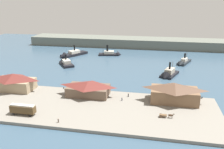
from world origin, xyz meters
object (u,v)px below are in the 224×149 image
Objects in this scene: mooring_post_center_east at (202,98)px; ferry_shed_west_terminal at (14,81)px; pedestrian_at_waters_edge at (122,99)px; ferry_mid_harbor at (112,54)px; ferry_moored_west at (66,63)px; ferry_departing_north at (183,62)px; street_tram at (23,109)px; ferry_shed_central_terminal at (174,93)px; ferry_moored_east at (71,54)px; pedestrian_near_west_shed at (58,121)px; mooring_post_center_west at (64,88)px; horse_cart at (166,115)px; pedestrian_walking_west at (13,111)px; pedestrian_near_cart at (128,95)px; ferry_shed_customs_shed at (88,88)px; ferry_outer_harbor at (168,74)px.

ferry_shed_west_terminal is at bearing -176.34° from mooring_post_center_east.
ferry_mid_harbor is at bearing 103.60° from pedestrian_at_waters_edge.
ferry_departing_north is at bearing 11.82° from ferry_moored_west.
ferry_departing_north is at bearing 53.00° from street_tram.
ferry_shed_central_terminal reaches higher than ferry_mid_harbor.
ferry_mid_harbor is 0.76× the size of ferry_moored_east.
pedestrian_near_west_shed reaches higher than mooring_post_center_west.
horse_cart is 0.31× the size of ferry_mid_harbor.
street_tram reaches higher than pedestrian_walking_west.
pedestrian_at_waters_edge is (-22.31, -3.47, -3.39)m from ferry_shed_central_terminal.
ferry_shed_west_terminal is 43.11m from pedestrian_near_west_shed.
ferry_shed_west_terminal reaches higher than pedestrian_near_cart.
mooring_post_center_west is at bearing -96.88° from ferry_mid_harbor.
mooring_post_center_west is (5.34, 28.31, -1.98)m from street_tram.
ferry_shed_west_terminal is 89.18m from mooring_post_center_east.
ferry_mid_harbor is (-23.24, 82.06, -0.73)m from pedestrian_near_cart.
ferry_shed_customs_shed is at bearing 42.82° from pedestrian_walking_west.
ferry_moored_east reaches higher than pedestrian_near_west_shed.
horse_cart is (34.95, -15.18, -2.36)m from ferry_shed_customs_shed.
ferry_shed_customs_shed is at bearing 168.44° from pedestrian_at_waters_edge.
ferry_shed_customs_shed is 11.27× the size of pedestrian_near_cart.
mooring_post_center_west is 1.00× the size of mooring_post_center_east.
ferry_shed_customs_shed is at bearing 49.69° from street_tram.
ferry_moored_east is (-30.97, -9.26, 0.10)m from ferry_mid_harbor.
pedestrian_near_west_shed reaches higher than mooring_post_center_east.
pedestrian_walking_west is at bearing 173.32° from street_tram.
pedestrian_near_west_shed is 76.36m from ferry_outer_harbor.
ferry_shed_west_terminal is 21.60× the size of mooring_post_center_west.
pedestrian_walking_west is 80.64m from mooring_post_center_east.
ferry_shed_central_terminal is at bearing 19.81° from pedestrian_walking_west.
ferry_shed_central_terminal reaches higher than pedestrian_at_waters_edge.
pedestrian_near_cart is at bearing -117.67° from ferry_outer_harbor.
mooring_post_center_west is 0.05× the size of ferry_moored_west.
ferry_shed_west_terminal is at bearing 120.70° from pedestrian_walking_west.
ferry_shed_customs_shed reaches higher than pedestrian_near_cart.
mooring_post_center_east is at bearing 3.66° from ferry_shed_west_terminal.
ferry_outer_harbor is (42.31, -45.69, 0.04)m from ferry_mid_harbor.
ferry_outer_harbor is at bearing 87.21° from horse_cart.
ferry_moored_east is at bearing 123.79° from pedestrian_at_waters_edge.
pedestrian_walking_west is at bearing -129.04° from ferry_departing_north.
mooring_post_center_east is at bearing -54.29° from ferry_mid_harbor.
pedestrian_at_waters_edge is (53.94, -3.36, -3.40)m from ferry_shed_west_terminal.
pedestrian_walking_west reaches higher than mooring_post_center_east.
ferry_shed_central_terminal reaches higher than ferry_outer_harbor.
pedestrian_near_cart reaches higher than mooring_post_center_west.
street_tram is 6.19× the size of pedestrian_at_waters_edge.
horse_cart is at bearing -32.39° from pedestrian_at_waters_edge.
ferry_outer_harbor is at bearing 44.36° from pedestrian_walking_west.
pedestrian_near_cart is 0.10× the size of ferry_outer_harbor.
mooring_post_center_west is (-32.70, 3.67, -0.33)m from pedestrian_near_cart.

